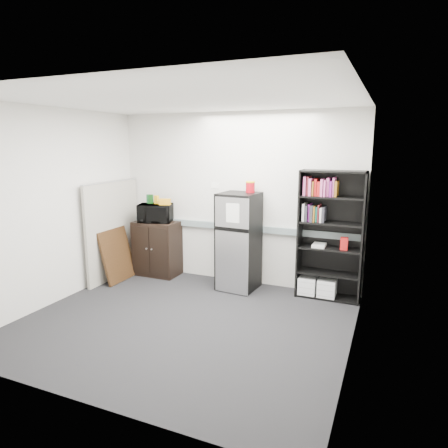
% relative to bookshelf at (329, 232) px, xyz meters
% --- Properties ---
extents(floor, '(4.00, 4.00, 0.00)m').
position_rel_bookshelf_xyz_m(floor, '(-1.51, -1.57, -0.97)').
color(floor, black).
rests_on(floor, ground).
extents(wall_back, '(4.00, 0.02, 2.70)m').
position_rel_bookshelf_xyz_m(wall_back, '(-1.51, 0.18, 0.38)').
color(wall_back, silver).
rests_on(wall_back, floor).
extents(wall_right, '(0.02, 3.50, 2.70)m').
position_rel_bookshelf_xyz_m(wall_right, '(0.49, -1.57, 0.38)').
color(wall_right, silver).
rests_on(wall_right, floor).
extents(wall_left, '(0.02, 3.50, 2.70)m').
position_rel_bookshelf_xyz_m(wall_left, '(-3.51, -1.57, 0.38)').
color(wall_left, silver).
rests_on(wall_left, floor).
extents(ceiling, '(4.00, 3.50, 0.02)m').
position_rel_bookshelf_xyz_m(ceiling, '(-1.51, -1.57, 1.73)').
color(ceiling, white).
rests_on(ceiling, wall_back).
extents(electrical_raceway, '(3.92, 0.05, 0.10)m').
position_rel_bookshelf_xyz_m(electrical_raceway, '(-1.51, 0.15, -0.07)').
color(electrical_raceway, slate).
rests_on(electrical_raceway, wall_back).
extents(wall_note, '(0.14, 0.00, 0.10)m').
position_rel_bookshelf_xyz_m(wall_note, '(-1.86, 0.18, 0.58)').
color(wall_note, white).
rests_on(wall_note, wall_back).
extents(bookshelf, '(0.90, 0.34, 1.85)m').
position_rel_bookshelf_xyz_m(bookshelf, '(0.00, 0.00, 0.00)').
color(bookshelf, black).
rests_on(bookshelf, floor).
extents(cubicle_partition, '(0.06, 1.30, 1.62)m').
position_rel_bookshelf_xyz_m(cubicle_partition, '(-3.41, -0.49, -0.16)').
color(cubicle_partition, gray).
rests_on(cubicle_partition, floor).
extents(cabinet, '(0.74, 0.49, 0.92)m').
position_rel_bookshelf_xyz_m(cabinet, '(-2.84, -0.07, -0.51)').
color(cabinet, black).
rests_on(cabinet, floor).
extents(microwave, '(0.64, 0.53, 0.30)m').
position_rel_bookshelf_xyz_m(microwave, '(-2.84, -0.08, 0.10)').
color(microwave, black).
rests_on(microwave, cabinet).
extents(snack_box_a, '(0.08, 0.06, 0.15)m').
position_rel_bookshelf_xyz_m(snack_box_a, '(-2.98, -0.05, 0.33)').
color(snack_box_a, '#175329').
rests_on(snack_box_a, microwave).
extents(snack_box_b, '(0.08, 0.07, 0.15)m').
position_rel_bookshelf_xyz_m(snack_box_b, '(-2.94, -0.05, 0.33)').
color(snack_box_b, '#0D390E').
rests_on(snack_box_b, microwave).
extents(snack_box_c, '(0.08, 0.06, 0.14)m').
position_rel_bookshelf_xyz_m(snack_box_c, '(-2.83, -0.05, 0.32)').
color(snack_box_c, gold).
rests_on(snack_box_c, microwave).
extents(snack_bag, '(0.20, 0.15, 0.10)m').
position_rel_bookshelf_xyz_m(snack_bag, '(-2.64, -0.10, 0.30)').
color(snack_bag, orange).
rests_on(snack_bag, microwave).
extents(refrigerator, '(0.60, 0.63, 1.49)m').
position_rel_bookshelf_xyz_m(refrigerator, '(-1.32, -0.15, -0.23)').
color(refrigerator, black).
rests_on(refrigerator, floor).
extents(coffee_can, '(0.14, 0.14, 0.19)m').
position_rel_bookshelf_xyz_m(coffee_can, '(-1.19, -0.02, 0.61)').
color(coffee_can, '#AA0713').
rests_on(coffee_can, refrigerator).
extents(framed_poster, '(0.24, 0.67, 0.85)m').
position_rel_bookshelf_xyz_m(framed_poster, '(-3.28, -0.58, -0.54)').
color(framed_poster, black).
rests_on(framed_poster, floor).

